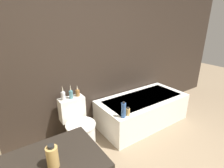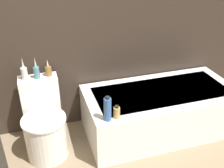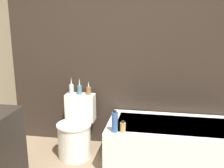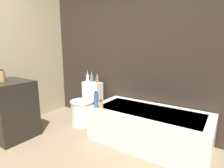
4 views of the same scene
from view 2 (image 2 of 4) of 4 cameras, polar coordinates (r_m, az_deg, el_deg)
The scene contains 8 objects.
wall_back_tiled at distance 2.65m, azimuth -6.47°, elevation 16.18°, with size 6.40×0.06×2.60m.
bathtub at distance 2.91m, azimuth 10.32°, elevation -5.60°, with size 1.60×0.77×0.49m.
toilet at distance 2.64m, azimuth -14.46°, elevation -8.75°, with size 0.41×0.58×0.72m.
vase_gold at distance 2.58m, azimuth -18.58°, elevation 2.48°, with size 0.06×0.06×0.22m.
vase_silver at distance 2.57m, azimuth -16.13°, elevation 2.68°, with size 0.06×0.06×0.22m.
vase_bronze at distance 2.59m, azimuth -13.69°, elevation 2.96°, with size 0.06×0.06×0.17m.
shampoo_bottle_tall at distance 2.25m, azimuth -0.97°, elevation -5.50°, with size 0.07×0.07×0.24m.
shampoo_bottle_short at distance 2.31m, azimuth 1.03°, elevation -6.21°, with size 0.06×0.06×0.13m.
Camera 2 is at (-0.49, -0.36, 1.87)m, focal length 42.00 mm.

